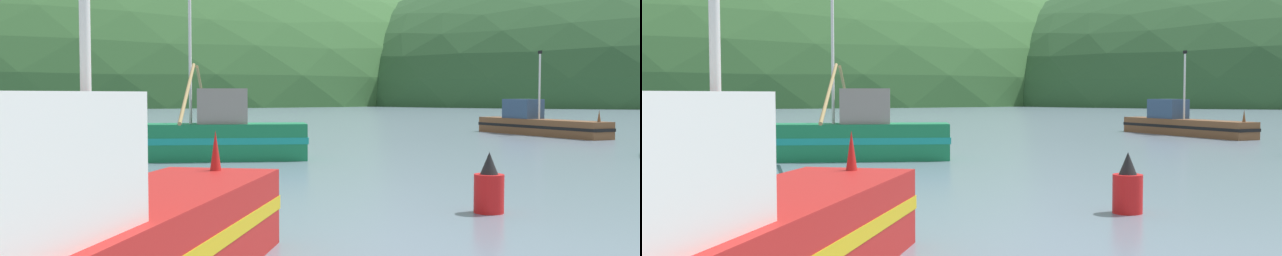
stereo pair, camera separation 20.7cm
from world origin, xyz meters
TOP-DOWN VIEW (x-y plane):
  - hill_mid_left at (-22.71, 209.19)m, footprint 219.67×175.74m
  - fishing_boat_brown at (19.72, 40.16)m, footprint 4.03×10.71m
  - fishing_boat_green at (-1.80, 27.14)m, footprint 8.97×13.84m
  - channel_buoy at (4.37, 13.61)m, footprint 0.66×0.66m

SIDE VIEW (x-z plane):
  - hill_mid_left at x=-22.71m, z-range -45.67..45.67m
  - channel_buoy at x=4.37m, z-range -0.13..1.23m
  - fishing_boat_brown at x=19.72m, z-range -1.96..3.42m
  - fishing_boat_green at x=-1.80m, z-range -2.69..4.58m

